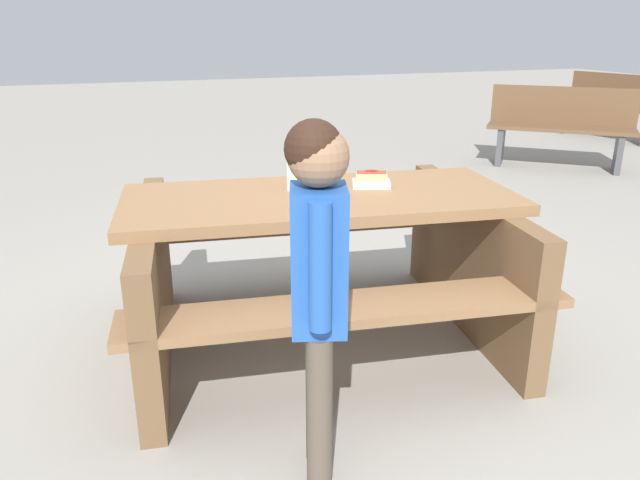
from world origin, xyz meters
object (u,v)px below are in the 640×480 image
at_px(hotdog_tray, 371,180).
at_px(child_in_coat, 318,262).
at_px(park_bench_mid, 614,105).
at_px(park_bench_near, 561,126).
at_px(picnic_table, 320,256).
at_px(soda_bottle, 293,169).

bearing_deg(hotdog_tray, child_in_coat, -123.26).
xyz_separation_m(hotdog_tray, park_bench_mid, (5.41, 3.91, -0.33)).
bearing_deg(park_bench_near, picnic_table, -143.82).
relative_size(picnic_table, park_bench_mid, 1.28).
distance_m(child_in_coat, park_bench_near, 5.52).
bearing_deg(child_in_coat, hotdog_tray, 56.74).
xyz_separation_m(soda_bottle, park_bench_mid, (5.79, 3.84, -0.40)).
height_order(hotdog_tray, park_bench_near, park_bench_near).
relative_size(picnic_table, child_in_coat, 1.60).
relative_size(hotdog_tray, park_bench_mid, 0.13).
bearing_deg(child_in_coat, picnic_table, 69.47).
height_order(soda_bottle, hotdog_tray, soda_bottle).
distance_m(picnic_table, child_in_coat, 1.01).
xyz_separation_m(park_bench_near, park_bench_mid, (1.91, 1.18, 0.00)).
bearing_deg(park_bench_near, park_bench_mid, 31.75).
bearing_deg(park_bench_mid, picnic_table, -145.25).
bearing_deg(park_bench_mid, soda_bottle, -146.43).
bearing_deg(hotdog_tray, park_bench_mid, 35.81).
bearing_deg(picnic_table, park_bench_mid, 34.75).
bearing_deg(park_bench_near, child_in_coat, -138.39).
distance_m(soda_bottle, hotdog_tray, 0.38).
height_order(soda_bottle, park_bench_mid, soda_bottle).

